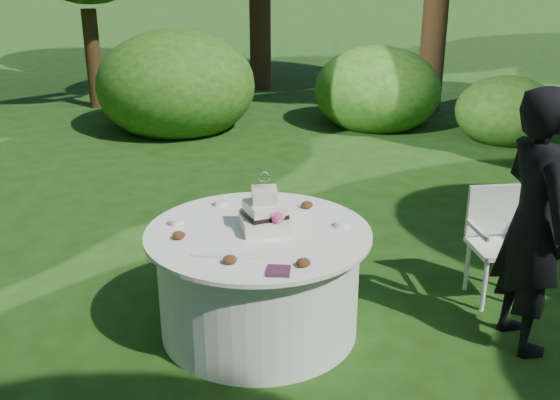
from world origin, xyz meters
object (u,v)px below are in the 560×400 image
object	(u,v)px
cake	(265,215)
chair	(496,235)
table	(259,280)
napkins	(278,271)
guest	(534,222)

from	to	relation	value
cake	chair	distance (m)	1.87
table	cake	bearing A→B (deg)	23.68
napkins	table	size ratio (longest dim) A/B	0.09
napkins	chair	size ratio (longest dim) A/B	0.16
napkins	cake	world-z (taller)	cake
guest	table	world-z (taller)	guest
chair	guest	bearing A→B (deg)	-85.89
guest	table	bearing A→B (deg)	74.86
table	cake	distance (m)	0.50
chair	table	bearing A→B (deg)	-159.96
napkins	guest	xyz separation A→B (m)	(1.63, 0.59, 0.12)
chair	napkins	bearing A→B (deg)	-141.63
napkins	table	world-z (taller)	napkins
cake	table	bearing A→B (deg)	-156.32
napkins	chair	world-z (taller)	chair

